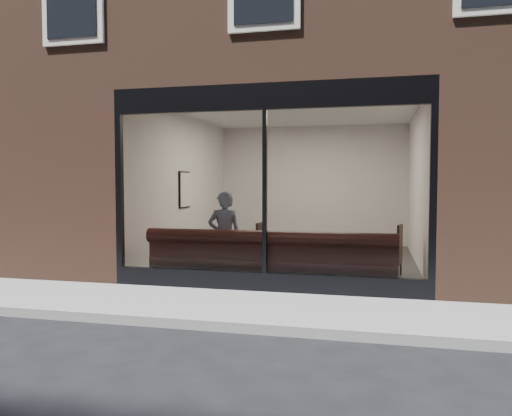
% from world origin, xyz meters
% --- Properties ---
extents(ground, '(120.00, 120.00, 0.00)m').
position_xyz_m(ground, '(0.00, 0.00, 0.00)').
color(ground, black).
rests_on(ground, ground).
extents(sidewalk_near, '(40.00, 2.00, 0.01)m').
position_xyz_m(sidewalk_near, '(0.00, 1.00, 0.01)').
color(sidewalk_near, gray).
rests_on(sidewalk_near, ground).
extents(kerb_near, '(40.00, 0.10, 0.12)m').
position_xyz_m(kerb_near, '(0.00, -0.05, 0.06)').
color(kerb_near, gray).
rests_on(kerb_near, ground).
extents(host_building_pier_left, '(2.50, 12.00, 3.20)m').
position_xyz_m(host_building_pier_left, '(-3.75, 8.00, 1.60)').
color(host_building_pier_left, brown).
rests_on(host_building_pier_left, ground).
extents(host_building_pier_right, '(2.50, 12.00, 3.20)m').
position_xyz_m(host_building_pier_right, '(3.75, 8.00, 1.60)').
color(host_building_pier_right, brown).
rests_on(host_building_pier_right, ground).
extents(host_building_backfill, '(5.00, 6.00, 3.20)m').
position_xyz_m(host_building_backfill, '(0.00, 11.00, 1.60)').
color(host_building_backfill, brown).
rests_on(host_building_backfill, ground).
extents(cafe_floor, '(6.00, 6.00, 0.00)m').
position_xyz_m(cafe_floor, '(0.00, 5.00, 0.02)').
color(cafe_floor, '#2D2D30').
rests_on(cafe_floor, ground).
extents(cafe_ceiling, '(6.00, 6.00, 0.00)m').
position_xyz_m(cafe_ceiling, '(0.00, 5.00, 3.19)').
color(cafe_ceiling, white).
rests_on(cafe_ceiling, host_building_upper).
extents(cafe_wall_back, '(5.00, 0.00, 5.00)m').
position_xyz_m(cafe_wall_back, '(0.00, 7.99, 1.60)').
color(cafe_wall_back, silver).
rests_on(cafe_wall_back, ground).
extents(cafe_wall_left, '(0.00, 6.00, 6.00)m').
position_xyz_m(cafe_wall_left, '(-2.49, 5.00, 1.60)').
color(cafe_wall_left, silver).
rests_on(cafe_wall_left, ground).
extents(cafe_wall_right, '(0.00, 6.00, 6.00)m').
position_xyz_m(cafe_wall_right, '(2.49, 5.00, 1.60)').
color(cafe_wall_right, silver).
rests_on(cafe_wall_right, ground).
extents(storefront_kick, '(5.00, 0.10, 0.30)m').
position_xyz_m(storefront_kick, '(0.00, 2.05, 0.15)').
color(storefront_kick, black).
rests_on(storefront_kick, ground).
extents(storefront_header, '(5.00, 0.10, 0.40)m').
position_xyz_m(storefront_header, '(0.00, 2.05, 3.00)').
color(storefront_header, black).
rests_on(storefront_header, host_building_upper).
extents(storefront_mullion, '(0.06, 0.10, 2.50)m').
position_xyz_m(storefront_mullion, '(0.00, 2.05, 1.55)').
color(storefront_mullion, black).
rests_on(storefront_mullion, storefront_kick).
extents(storefront_glass, '(4.80, 0.00, 4.80)m').
position_xyz_m(storefront_glass, '(0.00, 2.02, 1.55)').
color(storefront_glass, white).
rests_on(storefront_glass, storefront_kick).
extents(banquette, '(4.00, 0.55, 0.45)m').
position_xyz_m(banquette, '(0.00, 2.45, 0.23)').
color(banquette, '#351813').
rests_on(banquette, cafe_floor).
extents(person, '(0.65, 0.52, 1.54)m').
position_xyz_m(person, '(-0.83, 2.65, 0.77)').
color(person, '#8794B6').
rests_on(person, cafe_floor).
extents(cafe_table_left, '(0.78, 0.78, 0.04)m').
position_xyz_m(cafe_table_left, '(-1.00, 3.52, 0.74)').
color(cafe_table_left, black).
rests_on(cafe_table_left, cafe_floor).
extents(cafe_table_right, '(0.68, 0.68, 0.04)m').
position_xyz_m(cafe_table_right, '(1.44, 3.29, 0.74)').
color(cafe_table_right, black).
rests_on(cafe_table_right, cafe_floor).
extents(cafe_chair_left, '(0.44, 0.44, 0.04)m').
position_xyz_m(cafe_chair_left, '(-0.60, 3.55, 0.24)').
color(cafe_chair_left, black).
rests_on(cafe_chair_left, cafe_floor).
extents(cafe_chair_right, '(0.45, 0.45, 0.04)m').
position_xyz_m(cafe_chair_right, '(1.90, 3.71, 0.24)').
color(cafe_chair_right, black).
rests_on(cafe_chair_right, cafe_floor).
extents(wall_poster, '(0.02, 0.56, 0.75)m').
position_xyz_m(wall_poster, '(-2.45, 4.98, 1.53)').
color(wall_poster, white).
rests_on(wall_poster, cafe_wall_left).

